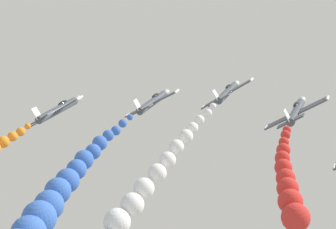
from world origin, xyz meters
name	(u,v)px	position (x,y,z in m)	size (l,w,h in m)	color
airplane_lead	(227,92)	(4.46, 13.47, 138.34)	(8.00, 10.35, 5.83)	#474C56
smoke_trail_lead	(139,195)	(2.01, -13.72, 133.50)	(5.97, 28.01, 9.64)	white
airplane_left_inner	(153,102)	(-4.69, 5.53, 138.07)	(8.41, 10.35, 5.19)	#474C56
smoke_trail_left_inner	(50,205)	(-2.29, -24.66, 137.08)	(6.00, 31.87, 4.11)	blue
airplane_right_inner	(296,111)	(16.09, 6.02, 139.11)	(8.13, 10.35, 5.65)	#474C56
smoke_trail_right_inner	(289,186)	(18.57, -14.01, 137.96)	(5.79, 19.33, 3.72)	red
airplane_left_outer	(58,110)	(-15.26, -3.36, 138.32)	(8.28, 10.35, 5.40)	#474C56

